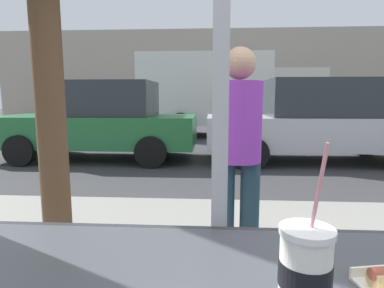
% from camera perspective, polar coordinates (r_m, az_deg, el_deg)
% --- Properties ---
extents(ground_plane, '(60.00, 60.00, 0.00)m').
position_cam_1_polar(ground_plane, '(9.02, 3.68, -0.55)').
color(ground_plane, '#38383A').
extents(sidewalk_strip, '(16.00, 2.80, 0.10)m').
position_cam_1_polar(sidewalk_strip, '(2.85, 3.89, -19.71)').
color(sidewalk_strip, gray).
rests_on(sidewalk_strip, ground).
extents(building_facade_far, '(28.00, 1.20, 5.64)m').
position_cam_1_polar(building_facade_far, '(21.08, 3.70, 12.20)').
color(building_facade_far, '#A89E8E').
rests_on(building_facade_far, ground).
extents(soda_cup_right, '(0.10, 0.10, 0.33)m').
position_cam_1_polar(soda_cup_right, '(0.65, 19.64, -20.87)').
color(soda_cup_right, white).
rests_on(soda_cup_right, window_counter).
extents(parked_car_green, '(4.37, 1.90, 1.75)m').
position_cam_1_polar(parked_car_green, '(7.46, -16.22, 4.05)').
color(parked_car_green, '#236B38').
rests_on(parked_car_green, ground).
extents(parked_car_silver, '(4.70, 1.92, 1.78)m').
position_cam_1_polar(parked_car_silver, '(7.39, 21.86, 3.86)').
color(parked_car_silver, '#BCBCC1').
rests_on(parked_car_silver, ground).
extents(box_truck, '(6.28, 2.44, 2.89)m').
position_cam_1_polar(box_truck, '(11.61, 5.93, 9.21)').
color(box_truck, silver).
rests_on(box_truck, ground).
extents(pedestrian, '(0.32, 0.32, 1.63)m').
position_cam_1_polar(pedestrian, '(2.27, 8.33, -0.75)').
color(pedestrian, '#25404F').
rests_on(pedestrian, sidewalk_strip).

